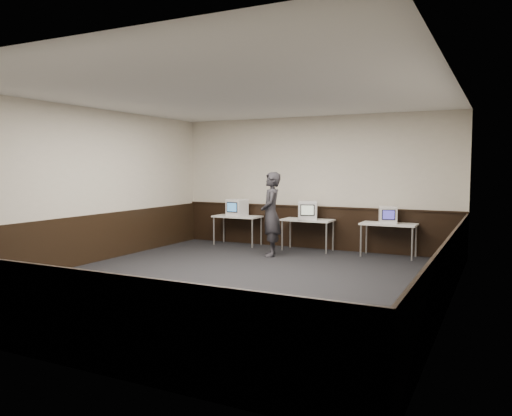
# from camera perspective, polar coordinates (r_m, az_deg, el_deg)

# --- Properties ---
(floor) EXTENTS (8.00, 8.00, 0.00)m
(floor) POSITION_cam_1_polar(r_m,az_deg,el_deg) (8.78, -2.50, -8.37)
(floor) COLOR black
(floor) RESTS_ON ground
(ceiling) EXTENTS (8.00, 8.00, 0.00)m
(ceiling) POSITION_cam_1_polar(r_m,az_deg,el_deg) (8.63, -2.58, 12.79)
(ceiling) COLOR white
(ceiling) RESTS_ON back_wall
(back_wall) EXTENTS (7.00, 0.00, 7.00)m
(back_wall) POSITION_cam_1_polar(r_m,az_deg,el_deg) (12.21, 6.62, 2.87)
(back_wall) COLOR beige
(back_wall) RESTS_ON ground
(front_wall) EXTENTS (7.00, 0.00, 7.00)m
(front_wall) POSITION_cam_1_polar(r_m,az_deg,el_deg) (5.42, -23.50, 0.24)
(front_wall) COLOR beige
(front_wall) RESTS_ON ground
(left_wall) EXTENTS (0.00, 8.00, 8.00)m
(left_wall) POSITION_cam_1_polar(r_m,az_deg,el_deg) (10.70, -19.17, 2.39)
(left_wall) COLOR beige
(left_wall) RESTS_ON ground
(right_wall) EXTENTS (0.00, 8.00, 8.00)m
(right_wall) POSITION_cam_1_polar(r_m,az_deg,el_deg) (7.51, 21.51, 1.44)
(right_wall) COLOR beige
(right_wall) RESTS_ON ground
(wainscot_back) EXTENTS (6.98, 0.04, 1.00)m
(wainscot_back) POSITION_cam_1_polar(r_m,az_deg,el_deg) (12.27, 6.54, -2.27)
(wainscot_back) COLOR black
(wainscot_back) RESTS_ON back_wall
(wainscot_front) EXTENTS (6.98, 0.04, 1.00)m
(wainscot_front) POSITION_cam_1_polar(r_m,az_deg,el_deg) (5.62, -22.97, -10.99)
(wainscot_front) COLOR black
(wainscot_front) RESTS_ON front_wall
(wainscot_left) EXTENTS (0.04, 7.98, 1.00)m
(wainscot_left) POSITION_cam_1_polar(r_m,az_deg,el_deg) (10.78, -18.94, -3.46)
(wainscot_left) COLOR black
(wainscot_left) RESTS_ON left_wall
(wainscot_right) EXTENTS (0.04, 7.98, 1.00)m
(wainscot_right) POSITION_cam_1_polar(r_m,az_deg,el_deg) (7.65, 21.11, -6.81)
(wainscot_right) COLOR black
(wainscot_right) RESTS_ON right_wall
(wainscot_rail) EXTENTS (6.98, 0.06, 0.04)m
(wainscot_rail) POSITION_cam_1_polar(r_m,az_deg,el_deg) (12.20, 6.53, 0.14)
(wainscot_rail) COLOR black
(wainscot_rail) RESTS_ON wainscot_back
(desk_left) EXTENTS (1.20, 0.60, 0.75)m
(desk_left) POSITION_cam_1_polar(r_m,az_deg,el_deg) (12.69, -2.14, -1.20)
(desk_left) COLOR silver
(desk_left) RESTS_ON ground
(desk_center) EXTENTS (1.20, 0.60, 0.75)m
(desk_center) POSITION_cam_1_polar(r_m,az_deg,el_deg) (11.90, 5.92, -1.62)
(desk_center) COLOR silver
(desk_center) RESTS_ON ground
(desk_right) EXTENTS (1.20, 0.60, 0.75)m
(desk_right) POSITION_cam_1_polar(r_m,az_deg,el_deg) (11.38, 14.92, -2.04)
(desk_right) COLOR silver
(desk_right) RESTS_ON ground
(emac_left) EXTENTS (0.46, 0.49, 0.42)m
(emac_left) POSITION_cam_1_polar(r_m,az_deg,el_deg) (12.64, -2.18, 0.06)
(emac_left) COLOR white
(emac_left) RESTS_ON desk_left
(emac_center) EXTENTS (0.55, 0.57, 0.44)m
(emac_center) POSITION_cam_1_polar(r_m,az_deg,el_deg) (11.81, 5.95, -0.26)
(emac_center) COLOR white
(emac_center) RESTS_ON desk_center
(emac_right) EXTENTS (0.47, 0.48, 0.37)m
(emac_right) POSITION_cam_1_polar(r_m,az_deg,el_deg) (11.33, 14.84, -0.76)
(emac_right) COLOR white
(emac_right) RESTS_ON desk_right
(person) EXTENTS (0.69, 0.81, 1.87)m
(person) POSITION_cam_1_polar(r_m,az_deg,el_deg) (11.11, 1.73, -0.71)
(person) COLOR #27262C
(person) RESTS_ON ground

